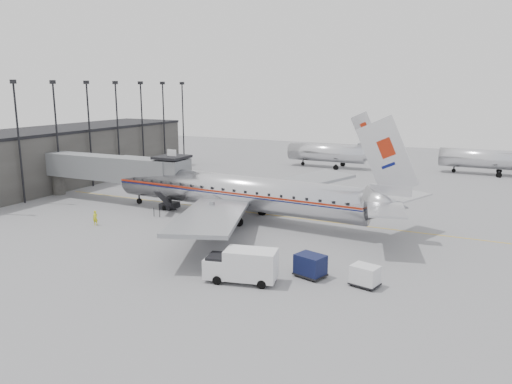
% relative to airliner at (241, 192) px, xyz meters
% --- Properties ---
extents(ground, '(160.00, 160.00, 0.00)m').
position_rel_airliner_xyz_m(ground, '(-0.76, -2.95, -3.02)').
color(ground, slate).
rests_on(ground, ground).
extents(terminal, '(12.00, 46.00, 8.00)m').
position_rel_airliner_xyz_m(terminal, '(-34.76, 7.05, 0.98)').
color(terminal, '#373532').
rests_on(terminal, ground).
extents(apron_line, '(60.00, 0.15, 0.01)m').
position_rel_airliner_xyz_m(apron_line, '(2.24, 3.05, -3.01)').
color(apron_line, gold).
rests_on(apron_line, ground).
extents(jet_bridge, '(21.00, 6.20, 7.10)m').
position_rel_airliner_xyz_m(jet_bridge, '(-17.42, 0.71, 1.16)').
color(jet_bridge, '#585B5D').
rests_on(jet_bridge, ground).
extents(floodlight_masts, '(0.90, 42.25, 15.25)m').
position_rel_airliner_xyz_m(floodlight_masts, '(-28.26, 10.05, 5.35)').
color(floodlight_masts, black).
rests_on(floodlight_masts, ground).
extents(distant_aircraft_near, '(16.39, 3.20, 10.26)m').
position_rel_airliner_xyz_m(distant_aircraft_near, '(-2.55, 39.05, -0.28)').
color(distant_aircraft_near, silver).
rests_on(distant_aircraft_near, ground).
extents(distant_aircraft_mid, '(16.39, 3.20, 10.26)m').
position_rel_airliner_xyz_m(distant_aircraft_mid, '(23.45, 43.05, -0.28)').
color(distant_aircraft_mid, silver).
rests_on(distant_aircraft_mid, ground).
extents(airliner, '(37.93, 35.07, 11.99)m').
position_rel_airliner_xyz_m(airliner, '(0.00, 0.00, 0.00)').
color(airliner, silver).
rests_on(airliner, ground).
extents(service_van, '(5.74, 3.18, 2.55)m').
position_rel_airliner_xyz_m(service_van, '(8.46, -16.14, -1.68)').
color(service_van, silver).
rests_on(service_van, ground).
extents(baggage_cart_navy, '(2.66, 2.30, 1.78)m').
position_rel_airliner_xyz_m(baggage_cart_navy, '(12.77, -12.95, -2.07)').
color(baggage_cart_navy, '#0D1336').
rests_on(baggage_cart_navy, ground).
extents(baggage_cart_white, '(2.32, 1.96, 1.58)m').
position_rel_airliner_xyz_m(baggage_cart_white, '(17.03, -12.95, -2.17)').
color(baggage_cart_white, silver).
rests_on(baggage_cart_white, ground).
extents(ramp_worker, '(0.64, 0.49, 1.56)m').
position_rel_airliner_xyz_m(ramp_worker, '(-12.76, -8.95, -2.23)').
color(ramp_worker, '#CDD318').
rests_on(ramp_worker, ground).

